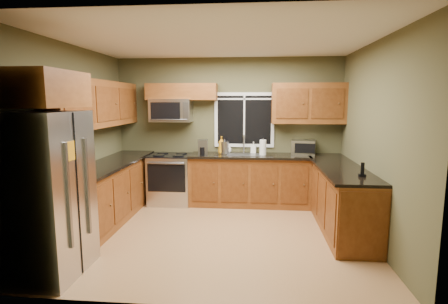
% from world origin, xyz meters
% --- Properties ---
extents(floor, '(4.20, 4.20, 0.00)m').
position_xyz_m(floor, '(0.00, 0.00, 0.00)').
color(floor, '#A17246').
rests_on(floor, ground).
extents(ceiling, '(4.20, 4.20, 0.00)m').
position_xyz_m(ceiling, '(0.00, 0.00, 2.70)').
color(ceiling, white).
rests_on(ceiling, back_wall).
extents(back_wall, '(4.20, 0.00, 4.20)m').
position_xyz_m(back_wall, '(0.00, 1.80, 1.35)').
color(back_wall, '#4C4A2D').
rests_on(back_wall, ground).
extents(front_wall, '(4.20, 0.00, 4.20)m').
position_xyz_m(front_wall, '(0.00, -1.80, 1.35)').
color(front_wall, '#4C4A2D').
rests_on(front_wall, ground).
extents(left_wall, '(0.00, 3.60, 3.60)m').
position_xyz_m(left_wall, '(-2.10, 0.00, 1.35)').
color(left_wall, '#4C4A2D').
rests_on(left_wall, ground).
extents(right_wall, '(0.00, 3.60, 3.60)m').
position_xyz_m(right_wall, '(2.10, 0.00, 1.35)').
color(right_wall, '#4C4A2D').
rests_on(right_wall, ground).
extents(window, '(1.12, 0.03, 1.02)m').
position_xyz_m(window, '(0.30, 1.78, 1.55)').
color(window, white).
rests_on(window, back_wall).
extents(base_cabinets_left, '(0.60, 2.65, 0.90)m').
position_xyz_m(base_cabinets_left, '(-1.80, 0.48, 0.45)').
color(base_cabinets_left, brown).
rests_on(base_cabinets_left, ground).
extents(countertop_left, '(0.65, 2.65, 0.04)m').
position_xyz_m(countertop_left, '(-1.78, 0.48, 0.92)').
color(countertop_left, black).
rests_on(countertop_left, base_cabinets_left).
extents(base_cabinets_back, '(2.17, 0.60, 0.90)m').
position_xyz_m(base_cabinets_back, '(0.42, 1.50, 0.45)').
color(base_cabinets_back, brown).
rests_on(base_cabinets_back, ground).
extents(countertop_back, '(2.17, 0.65, 0.04)m').
position_xyz_m(countertop_back, '(0.42, 1.48, 0.92)').
color(countertop_back, black).
rests_on(countertop_back, base_cabinets_back).
extents(base_cabinets_peninsula, '(0.60, 2.52, 0.90)m').
position_xyz_m(base_cabinets_peninsula, '(1.80, 0.54, 0.45)').
color(base_cabinets_peninsula, brown).
rests_on(base_cabinets_peninsula, ground).
extents(countertop_peninsula, '(0.65, 2.50, 0.04)m').
position_xyz_m(countertop_peninsula, '(1.78, 0.55, 0.92)').
color(countertop_peninsula, black).
rests_on(countertop_peninsula, base_cabinets_peninsula).
extents(upper_cabinets_left, '(0.33, 2.65, 0.72)m').
position_xyz_m(upper_cabinets_left, '(-1.94, 0.48, 1.86)').
color(upper_cabinets_left, brown).
rests_on(upper_cabinets_left, left_wall).
extents(upper_cabinets_back_left, '(1.30, 0.33, 0.30)m').
position_xyz_m(upper_cabinets_back_left, '(-0.85, 1.64, 2.07)').
color(upper_cabinets_back_left, brown).
rests_on(upper_cabinets_back_left, back_wall).
extents(upper_cabinets_back_right, '(1.30, 0.33, 0.72)m').
position_xyz_m(upper_cabinets_back_right, '(1.45, 1.64, 1.86)').
color(upper_cabinets_back_right, brown).
rests_on(upper_cabinets_back_right, back_wall).
extents(upper_cabinet_over_fridge, '(0.72, 0.90, 0.38)m').
position_xyz_m(upper_cabinet_over_fridge, '(-1.74, -1.30, 2.03)').
color(upper_cabinet_over_fridge, brown).
rests_on(upper_cabinet_over_fridge, left_wall).
extents(refrigerator, '(0.74, 0.90, 1.80)m').
position_xyz_m(refrigerator, '(-1.74, -1.30, 0.90)').
color(refrigerator, '#B7B7BC').
rests_on(refrigerator, ground).
extents(range, '(0.76, 0.69, 0.94)m').
position_xyz_m(range, '(-1.05, 1.47, 0.47)').
color(range, '#B7B7BC').
rests_on(range, ground).
extents(microwave, '(0.76, 0.41, 0.42)m').
position_xyz_m(microwave, '(-1.05, 1.61, 1.73)').
color(microwave, '#B7B7BC').
rests_on(microwave, back_wall).
extents(sink, '(0.60, 0.42, 0.36)m').
position_xyz_m(sink, '(0.30, 1.49, 0.95)').
color(sink, slate).
rests_on(sink, countertop_back).
extents(toaster_oven, '(0.47, 0.39, 0.26)m').
position_xyz_m(toaster_oven, '(1.39, 1.62, 1.07)').
color(toaster_oven, '#B7B7BC').
rests_on(toaster_oven, countertop_back).
extents(coffee_maker, '(0.18, 0.24, 0.27)m').
position_xyz_m(coffee_maker, '(-0.43, 1.39, 1.07)').
color(coffee_maker, slate).
rests_on(coffee_maker, countertop_back).
extents(kettle, '(0.18, 0.18, 0.28)m').
position_xyz_m(kettle, '(-0.05, 1.55, 1.07)').
color(kettle, '#B7B7BC').
rests_on(kettle, countertop_back).
extents(paper_towel_roll, '(0.15, 0.15, 0.31)m').
position_xyz_m(paper_towel_roll, '(0.65, 1.46, 1.08)').
color(paper_towel_roll, white).
rests_on(paper_towel_roll, countertop_back).
extents(soap_bottle_a, '(0.14, 0.14, 0.32)m').
position_xyz_m(soap_bottle_a, '(-0.11, 1.56, 1.10)').
color(soap_bottle_a, orange).
rests_on(soap_bottle_a, countertop_back).
extents(soap_bottle_b, '(0.10, 0.11, 0.21)m').
position_xyz_m(soap_bottle_b, '(0.48, 1.69, 1.05)').
color(soap_bottle_b, white).
rests_on(soap_bottle_b, countertop_back).
extents(soap_bottle_c, '(0.16, 0.16, 0.18)m').
position_xyz_m(soap_bottle_c, '(0.00, 1.65, 1.03)').
color(soap_bottle_c, white).
rests_on(soap_bottle_c, countertop_back).
extents(cordless_phone, '(0.09, 0.09, 0.19)m').
position_xyz_m(cordless_phone, '(1.89, -0.23, 1.00)').
color(cordless_phone, black).
rests_on(cordless_phone, countertop_peninsula).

